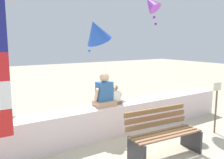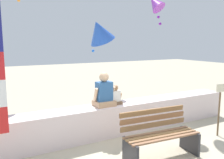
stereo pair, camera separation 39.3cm
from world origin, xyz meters
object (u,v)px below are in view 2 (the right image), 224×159
object	(u,v)px
person_child	(115,97)
kite_purple	(155,3)
park_bench	(160,136)
person_adult	(104,93)
kite_blue	(99,32)
sign_post	(219,105)

from	to	relation	value
person_child	kite_purple	xyz separation A→B (m)	(1.55, 0.56, 2.33)
park_bench	person_adult	size ratio (longest dim) A/B	1.92
person_child	kite_purple	world-z (taller)	kite_purple
kite_blue	sign_post	bearing A→B (deg)	-54.62
kite_blue	kite_purple	distance (m)	1.71
sign_post	park_bench	bearing A→B (deg)	-175.55
person_adult	sign_post	size ratio (longest dim) A/B	0.64
sign_post	person_child	bearing A→B (deg)	147.17
park_bench	kite_purple	bearing A→B (deg)	54.87
park_bench	person_child	size ratio (longest dim) A/B	3.25
park_bench	person_adult	distance (m)	1.63
person_child	kite_purple	distance (m)	2.86
person_child	sign_post	size ratio (longest dim) A/B	0.38
park_bench	kite_purple	size ratio (longest dim) A/B	1.74
park_bench	person_child	distance (m)	1.54
kite_blue	sign_post	distance (m)	3.59
person_adult	person_child	distance (m)	0.33
person_adult	kite_blue	bearing A→B (deg)	68.33
person_adult	sign_post	bearing A→B (deg)	-29.29
person_adult	person_child	size ratio (longest dim) A/B	1.70
person_adult	kite_blue	distance (m)	1.98
park_bench	kite_blue	size ratio (longest dim) A/B	1.45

